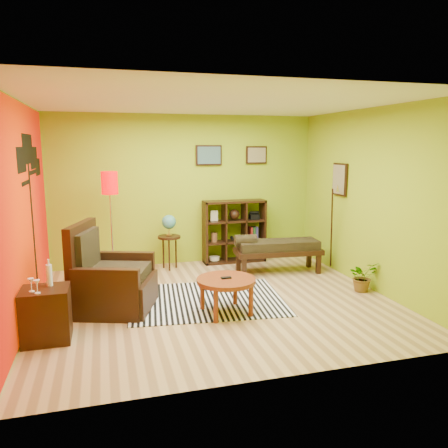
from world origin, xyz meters
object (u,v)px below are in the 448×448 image
object	(u,v)px
floor_lamp	(110,193)
potted_plant	(362,280)
cube_shelf	(235,231)
bench	(276,248)
armchair	(110,283)
side_cabinet	(46,314)
globe_table	(169,228)
coffee_table	(226,283)

from	to	relation	value
floor_lamp	potted_plant	bearing A→B (deg)	-24.45
cube_shelf	bench	world-z (taller)	cube_shelf
cube_shelf	bench	bearing A→B (deg)	-62.29
cube_shelf	bench	xyz separation A→B (m)	(0.48, -0.91, -0.15)
armchair	cube_shelf	bearing A→B (deg)	39.21
armchair	bench	size ratio (longest dim) A/B	0.79
floor_lamp	cube_shelf	world-z (taller)	floor_lamp
armchair	cube_shelf	distance (m)	3.09
armchair	cube_shelf	xyz separation A→B (m)	(2.39, 1.95, 0.24)
cube_shelf	armchair	bearing A→B (deg)	-140.79
side_cabinet	floor_lamp	distance (m)	2.65
side_cabinet	bench	xyz separation A→B (m)	(3.59, 1.87, 0.14)
side_cabinet	globe_table	distance (m)	3.20
coffee_table	globe_table	xyz separation A→B (m)	(-0.41, 2.36, 0.34)
side_cabinet	potted_plant	bearing A→B (deg)	7.13
armchair	bench	distance (m)	3.05
globe_table	potted_plant	size ratio (longest dim) A/B	2.14
coffee_table	side_cabinet	world-z (taller)	side_cabinet
potted_plant	floor_lamp	bearing A→B (deg)	155.55
coffee_table	globe_table	size ratio (longest dim) A/B	0.79
armchair	floor_lamp	world-z (taller)	floor_lamp
cube_shelf	bench	distance (m)	1.04
coffee_table	side_cabinet	bearing A→B (deg)	-173.62
floor_lamp	potted_plant	size ratio (longest dim) A/B	3.88
armchair	potted_plant	distance (m)	3.79
globe_table	cube_shelf	size ratio (longest dim) A/B	0.83
globe_table	cube_shelf	bearing A→B (deg)	7.70
globe_table	cube_shelf	xyz separation A→B (m)	(1.30, 0.18, -0.16)
coffee_table	cube_shelf	distance (m)	2.69
coffee_table	potted_plant	world-z (taller)	coffee_table
side_cabinet	armchair	bearing A→B (deg)	48.94
bench	potted_plant	size ratio (longest dim) A/B	3.37
armchair	bench	xyz separation A→B (m)	(2.87, 1.04, 0.09)
armchair	side_cabinet	distance (m)	1.11
coffee_table	potted_plant	xyz separation A→B (m)	(2.28, 0.32, -0.24)
globe_table	potted_plant	world-z (taller)	globe_table
side_cabinet	cube_shelf	xyz separation A→B (m)	(3.11, 2.78, 0.28)
armchair	side_cabinet	xyz separation A→B (m)	(-0.73, -0.83, -0.05)
globe_table	floor_lamp	bearing A→B (deg)	-160.24
floor_lamp	potted_plant	distance (m)	4.26
side_cabinet	cube_shelf	bearing A→B (deg)	41.78
side_cabinet	globe_table	xyz separation A→B (m)	(1.81, 2.61, 0.44)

